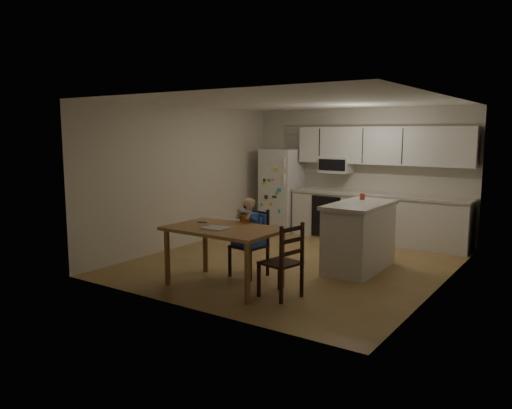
{
  "coord_description": "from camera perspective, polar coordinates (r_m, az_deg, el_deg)",
  "views": [
    {
      "loc": [
        3.86,
        -6.69,
        2.05
      ],
      "look_at": [
        -0.05,
        -0.99,
        1.04
      ],
      "focal_mm": 35.0,
      "sensor_mm": 36.0,
      "label": 1
    }
  ],
  "objects": [
    {
      "name": "napkin",
      "position": [
        6.56,
        -4.64,
        -2.67
      ],
      "size": [
        0.32,
        0.28,
        0.01
      ],
      "primitive_type": "cube",
      "color": "#A4A4A8",
      "rests_on": "dining_table"
    },
    {
      "name": "chair_booster",
      "position": [
        7.11,
        -0.59,
        -2.8
      ],
      "size": [
        0.47,
        0.47,
        1.13
      ],
      "rotation": [
        0.0,
        0.0,
        -0.1
      ],
      "color": "black",
      "rests_on": "ground"
    },
    {
      "name": "dining_table",
      "position": [
        6.63,
        -3.69,
        -3.55
      ],
      "size": [
        1.49,
        0.96,
        0.8
      ],
      "color": "olive",
      "rests_on": "ground"
    },
    {
      "name": "kitchen_island",
      "position": [
        7.6,
        11.72,
        -3.59
      ],
      "size": [
        0.72,
        1.37,
        1.01
      ],
      "color": "silver",
      "rests_on": "ground"
    },
    {
      "name": "red_cup",
      "position": [
        7.9,
        12.06,
        0.9
      ],
      "size": [
        0.08,
        0.08,
        0.1
      ],
      "primitive_type": "cylinder",
      "color": "#D7452C",
      "rests_on": "kitchen_island"
    },
    {
      "name": "room",
      "position": [
        8.18,
        6.11,
        2.62
      ],
      "size": [
        4.52,
        5.01,
        2.51
      ],
      "color": "olive",
      "rests_on": "ground"
    },
    {
      "name": "chair_side",
      "position": [
        6.17,
        3.46,
        -5.94
      ],
      "size": [
        0.49,
        0.49,
        0.95
      ],
      "rotation": [
        0.0,
        0.0,
        -1.77
      ],
      "color": "black",
      "rests_on": "ground"
    },
    {
      "name": "kitchen_run",
      "position": [
        9.61,
        13.71,
        1.04
      ],
      "size": [
        3.37,
        0.62,
        2.15
      ],
      "color": "silver",
      "rests_on": "ground"
    },
    {
      "name": "refrigerator",
      "position": [
        10.43,
        2.94,
        1.66
      ],
      "size": [
        0.72,
        0.7,
        1.7
      ],
      "primitive_type": "cube",
      "color": "silver",
      "rests_on": "ground"
    },
    {
      "name": "toddler_spoon",
      "position": [
        6.99,
        -6.26,
        -2.0
      ],
      "size": [
        0.12,
        0.06,
        0.02
      ],
      "primitive_type": "cylinder",
      "rotation": [
        0.0,
        1.57,
        0.35
      ],
      "color": "blue",
      "rests_on": "dining_table"
    }
  ]
}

